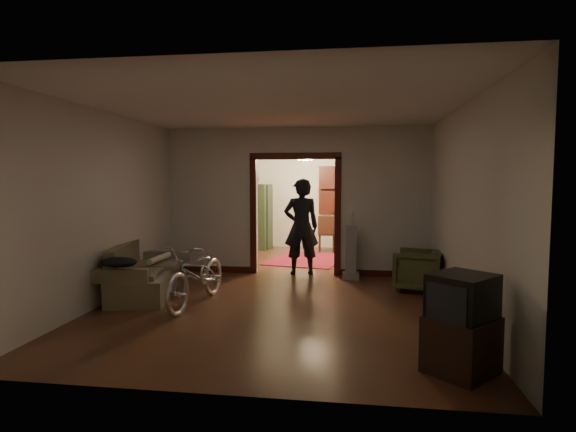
% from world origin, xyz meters
% --- Properties ---
extents(floor, '(5.00, 8.50, 0.01)m').
position_xyz_m(floor, '(0.00, 0.00, 0.00)').
color(floor, '#381D11').
rests_on(floor, ground).
extents(ceiling, '(5.00, 8.50, 0.01)m').
position_xyz_m(ceiling, '(0.00, 0.00, 2.80)').
color(ceiling, white).
rests_on(ceiling, floor).
extents(wall_back, '(5.00, 0.02, 2.80)m').
position_xyz_m(wall_back, '(0.00, 4.25, 1.40)').
color(wall_back, beige).
rests_on(wall_back, floor).
extents(wall_left, '(0.02, 8.50, 2.80)m').
position_xyz_m(wall_left, '(-2.50, 0.00, 1.40)').
color(wall_left, beige).
rests_on(wall_left, floor).
extents(wall_right, '(0.02, 8.50, 2.80)m').
position_xyz_m(wall_right, '(2.50, 0.00, 1.40)').
color(wall_right, beige).
rests_on(wall_right, floor).
extents(partition_wall, '(5.00, 0.14, 2.80)m').
position_xyz_m(partition_wall, '(0.00, 0.75, 1.40)').
color(partition_wall, beige).
rests_on(partition_wall, floor).
extents(door_casing, '(1.74, 0.20, 2.32)m').
position_xyz_m(door_casing, '(0.00, 0.75, 1.10)').
color(door_casing, '#38120C').
rests_on(door_casing, floor).
extents(far_window, '(0.98, 0.06, 1.28)m').
position_xyz_m(far_window, '(0.70, 4.21, 1.55)').
color(far_window, black).
rests_on(far_window, wall_back).
extents(chandelier, '(0.24, 0.24, 0.24)m').
position_xyz_m(chandelier, '(0.00, 2.50, 2.35)').
color(chandelier, '#FFE0A5').
rests_on(chandelier, ceiling).
extents(light_switch, '(0.08, 0.01, 0.12)m').
position_xyz_m(light_switch, '(1.05, 0.68, 1.25)').
color(light_switch, silver).
rests_on(light_switch, partition_wall).
extents(sofa, '(1.15, 1.89, 0.81)m').
position_xyz_m(sofa, '(-2.15, -1.16, 0.41)').
color(sofa, brown).
rests_on(sofa, floor).
extents(rolled_paper, '(0.09, 0.75, 0.09)m').
position_xyz_m(rolled_paper, '(-2.05, -0.86, 0.53)').
color(rolled_paper, beige).
rests_on(rolled_paper, sofa).
extents(jacket, '(0.50, 0.38, 0.15)m').
position_xyz_m(jacket, '(-2.10, -2.07, 0.68)').
color(jacket, black).
rests_on(jacket, sofa).
extents(bicycle, '(0.79, 1.79, 0.91)m').
position_xyz_m(bicycle, '(-1.14, -1.62, 0.45)').
color(bicycle, silver).
rests_on(bicycle, floor).
extents(armchair, '(0.91, 0.89, 0.67)m').
position_xyz_m(armchair, '(2.15, -0.32, 0.34)').
color(armchair, '#424627').
rests_on(armchair, floor).
extents(tv_stand, '(0.78, 0.78, 0.53)m').
position_xyz_m(tv_stand, '(2.08, -3.51, 0.26)').
color(tv_stand, black).
rests_on(tv_stand, floor).
extents(crt_tv, '(0.72, 0.73, 0.47)m').
position_xyz_m(crt_tv, '(2.08, -3.51, 0.70)').
color(crt_tv, black).
rests_on(crt_tv, tv_stand).
extents(vacuum, '(0.32, 0.27, 0.99)m').
position_xyz_m(vacuum, '(1.06, 0.40, 0.50)').
color(vacuum, gray).
rests_on(vacuum, floor).
extents(person, '(0.76, 0.59, 1.83)m').
position_xyz_m(person, '(0.12, 0.70, 0.92)').
color(person, black).
rests_on(person, floor).
extents(oriental_rug, '(1.87, 2.24, 0.02)m').
position_xyz_m(oriental_rug, '(0.07, 2.31, 0.01)').
color(oriental_rug, maroon).
rests_on(oriental_rug, floor).
extents(locker, '(0.95, 0.69, 1.70)m').
position_xyz_m(locker, '(-1.45, 3.74, 0.85)').
color(locker, '#21331F').
rests_on(locker, floor).
extents(globe, '(0.27, 0.27, 0.27)m').
position_xyz_m(globe, '(-1.45, 3.74, 1.94)').
color(globe, '#1E5972').
rests_on(globe, locker).
extents(desk, '(0.97, 0.60, 0.69)m').
position_xyz_m(desk, '(1.15, 3.64, 0.34)').
color(desk, black).
rests_on(desk, floor).
extents(desk_chair, '(0.45, 0.45, 0.92)m').
position_xyz_m(desk_chair, '(0.47, 3.48, 0.46)').
color(desk_chair, black).
rests_on(desk_chair, floor).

